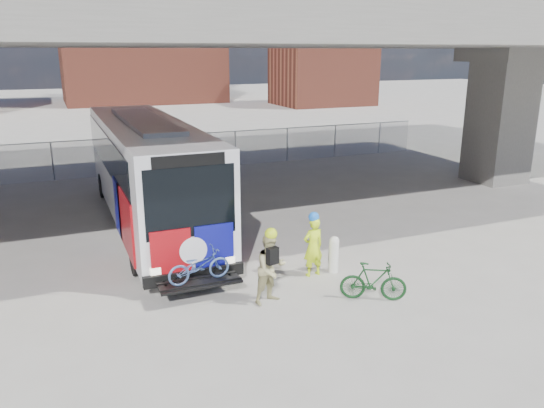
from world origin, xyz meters
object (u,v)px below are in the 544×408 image
bollard (334,253)px  bike_parked (373,281)px  bus (147,164)px  cyclist_hivis (313,245)px  cyclist_tan (271,268)px

bollard → bike_parked: size_ratio=0.64×
bus → bike_parked: bearing=-64.7°
bus → cyclist_hivis: (3.20, -6.34, -1.25)m
cyclist_hivis → bike_parked: 2.04m
cyclist_hivis → cyclist_tan: (-1.65, -1.04, 0.03)m
bollard → bike_parked: 1.88m
cyclist_tan → cyclist_hivis: bearing=15.9°
bollard → cyclist_hivis: bearing=179.0°
bus → bollard: 7.58m
cyclist_hivis → bike_parked: size_ratio=1.12×
bus → bike_parked: (3.89, -8.22, -1.63)m
cyclist_hivis → cyclist_tan: 1.95m
cyclist_hivis → cyclist_tan: cyclist_tan is taller
bollard → cyclist_hivis: 0.71m
cyclist_hivis → cyclist_tan: size_ratio=0.95×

